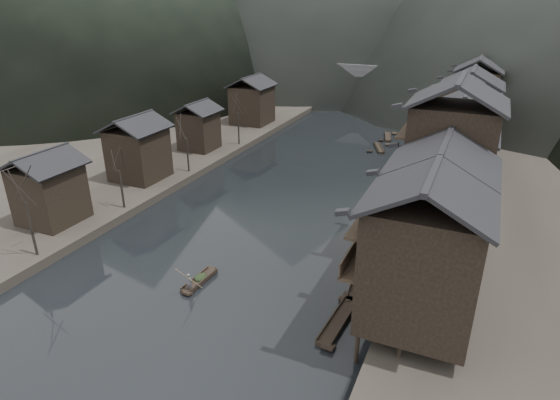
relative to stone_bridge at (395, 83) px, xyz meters
The scene contains 12 objects.
water 72.18m from the stone_bridge, 90.00° to the right, with size 300.00×300.00×0.00m, color black.
left_bank 47.64m from the stone_bridge, 137.56° to the right, with size 40.00×200.00×1.20m, color #2D2823.
stilt_houses 56.16m from the stone_bridge, 72.03° to the right, with size 9.00×67.60×17.02m.
left_houses 55.79m from the stone_bridge, 111.56° to the right, with size 8.10×53.20×8.73m.
bare_trees 65.37m from the stone_bridge, 105.08° to the right, with size 3.70×42.30×7.40m.
moored_sampans 47.33m from the stone_bridge, 74.96° to the right, with size 2.97×74.00×0.47m.
midriver_boats 30.74m from the stone_bridge, 81.55° to the right, with size 2.95×12.99×0.45m.
stone_bridge is the anchor object (origin of this frame).
hero_sampan 78.70m from the stone_bridge, 90.59° to the right, with size 1.19×4.60×0.43m.
cargo_heap 78.46m from the stone_bridge, 90.60° to the right, with size 1.01×1.32×0.60m, color black.
boatman 80.24m from the stone_bridge, 90.52° to the right, with size 0.60×0.40×1.66m, color #545356.
bamboo_pole 80.16m from the stone_bridge, 90.37° to the right, with size 0.06×0.06×4.24m, color #8C7A51.
Camera 1 is at (19.55, -35.07, 22.79)m, focal length 30.00 mm.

